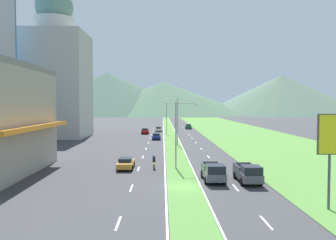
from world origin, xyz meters
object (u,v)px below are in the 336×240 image
street_lamp_mid (176,118)px  car_3 (145,131)px  pickup_truck_1 (213,172)px  car_4 (159,129)px  motorcycle_rider (154,163)px  street_lamp_far (168,116)px  pickup_truck_0 (248,173)px  car_1 (156,136)px  car_0 (188,127)px  car_2 (126,163)px  street_lamp_near (179,130)px

street_lamp_mid → car_3: bearing=105.8°
car_3 → pickup_truck_1: (10.24, -58.68, 0.18)m
street_lamp_mid → car_4: 35.17m
pickup_truck_1 → motorcycle_rider: 9.73m
pickup_truck_1 → motorcycle_rider: pickup_truck_1 is taller
street_lamp_far → motorcycle_rider: (-2.60, -49.81, -4.27)m
pickup_truck_0 → street_lamp_far: bearing=-172.7°
street_lamp_mid → car_1: street_lamp_mid is taller
pickup_truck_0 → pickup_truck_1: same height
street_lamp_far → car_4: street_lamp_far is taller
street_lamp_mid → pickup_truck_1: 32.60m
car_1 → motorcycle_rider: 36.37m
car_3 → car_4: (3.69, 8.14, -0.06)m
car_0 → car_1: size_ratio=0.91×
car_3 → pickup_truck_1: pickup_truck_1 is taller
motorcycle_rider → street_lamp_far: bearing=-3.0°
street_lamp_far → car_2: (-6.19, -49.77, -4.28)m
car_3 → pickup_truck_0: 60.90m
car_1 → pickup_truck_1: bearing=-171.1°
pickup_truck_1 → motorcycle_rider: (-6.47, 7.27, -0.24)m
car_2 → pickup_truck_1: bearing=-126.0°
car_2 → pickup_truck_0: pickup_truck_0 is taller
car_0 → car_3: 23.53m
car_0 → pickup_truck_1: size_ratio=0.80×
street_lamp_near → motorcycle_rider: 5.21m
car_3 → car_2: bearing=-179.8°
street_lamp_far → pickup_truck_0: size_ratio=1.59×
car_2 → street_lamp_near: bearing=-90.5°
car_3 → street_lamp_far: bearing=-104.1°
street_lamp_near → car_2: 7.90m
car_3 → car_4: car_3 is taller
street_lamp_far → pickup_truck_1: size_ratio=1.59×
car_1 → pickup_truck_0: bearing=-166.9°
car_1 → car_4: 23.18m
pickup_truck_1 → car_4: bearing=-174.4°
car_3 → car_4: size_ratio=1.06×
street_lamp_near → car_3: street_lamp_near is taller
pickup_truck_0 → pickup_truck_1: bearing=-100.3°
car_1 → car_2: (-3.23, -36.33, -0.03)m
car_1 → pickup_truck_1: 44.17m
car_0 → car_3: size_ratio=1.02×
car_0 → street_lamp_far: bearing=-18.9°
car_3 → car_1: bearing=-167.2°
car_1 → car_3: size_ratio=1.13×
street_lamp_far → car_4: (-2.69, 9.74, -4.27)m
car_2 → car_4: size_ratio=1.19×
motorcycle_rider → pickup_truck_0: bearing=-128.4°
car_2 → car_3: (-0.19, 51.37, 0.07)m
pickup_truck_1 → car_1: bearing=-171.1°
pickup_truck_0 → pickup_truck_1: size_ratio=1.00×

